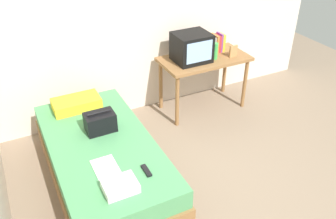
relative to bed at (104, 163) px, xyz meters
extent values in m
plane|color=#84705B|center=(1.00, -0.74, -0.26)|extent=(8.00, 8.00, 0.00)
cube|color=beige|center=(1.00, 1.26, 1.04)|extent=(5.20, 0.10, 2.60)
cube|color=olive|center=(0.00, 0.00, -0.10)|extent=(1.00, 2.00, 0.32)
cube|color=#4C935B|center=(0.00, 0.00, 0.16)|extent=(0.97, 1.94, 0.20)
cube|color=olive|center=(1.68, 0.84, 0.47)|extent=(1.16, 0.60, 0.04)
cylinder|color=olive|center=(1.16, 0.60, 0.10)|extent=(0.05, 0.05, 0.71)
cylinder|color=olive|center=(2.20, 0.60, 0.10)|extent=(0.05, 0.05, 0.71)
cylinder|color=olive|center=(1.16, 1.08, 0.10)|extent=(0.05, 0.05, 0.71)
cylinder|color=olive|center=(2.20, 1.08, 0.10)|extent=(0.05, 0.05, 0.71)
cube|color=black|center=(1.48, 0.84, 0.67)|extent=(0.44, 0.38, 0.36)
cube|color=#8CB2E0|center=(1.48, 0.64, 0.68)|extent=(0.35, 0.01, 0.26)
cylinder|color=green|center=(1.78, 0.75, 0.60)|extent=(0.07, 0.07, 0.21)
cube|color=#B72D33|center=(1.83, 0.95, 0.59)|extent=(0.04, 0.15, 0.20)
cube|color=gray|center=(1.87, 0.95, 0.60)|extent=(0.03, 0.14, 0.22)
cube|color=#CC7233|center=(1.90, 0.95, 0.61)|extent=(0.03, 0.17, 0.24)
cube|color=#B72D33|center=(1.94, 0.95, 0.61)|extent=(0.04, 0.16, 0.23)
cube|color=#7A3D89|center=(1.97, 0.95, 0.62)|extent=(0.03, 0.14, 0.25)
cube|color=gold|center=(2.01, 0.95, 0.61)|extent=(0.04, 0.14, 0.23)
cube|color=#B27F4C|center=(2.03, 0.70, 0.57)|extent=(0.11, 0.02, 0.16)
cube|color=yellow|center=(-0.05, 0.73, 0.32)|extent=(0.52, 0.29, 0.12)
cube|color=black|center=(0.06, 0.20, 0.36)|extent=(0.30, 0.20, 0.20)
cylinder|color=black|center=(0.06, 0.20, 0.48)|extent=(0.24, 0.02, 0.02)
cube|color=white|center=(-0.07, -0.37, 0.27)|extent=(0.21, 0.29, 0.01)
cube|color=black|center=(0.23, -0.58, 0.28)|extent=(0.04, 0.16, 0.02)
cube|color=white|center=(-0.05, -0.69, 0.30)|extent=(0.28, 0.22, 0.08)
camera|label=1|loc=(-0.65, -2.78, 2.41)|focal=38.18mm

